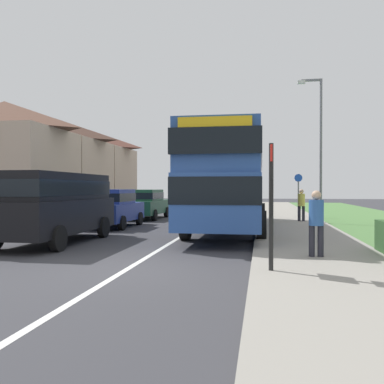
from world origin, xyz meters
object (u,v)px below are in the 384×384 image
at_px(bus_stop_sign, 271,198).
at_px(parked_van_black, 55,202).
at_px(street_lamp_mid, 318,140).
at_px(pedestrian_at_stop, 316,220).
at_px(parked_car_dark_green, 145,203).
at_px(double_decker_bus, 230,178).
at_px(parked_car_blue, 111,207).
at_px(cycle_route_sign, 298,193).
at_px(pedestrian_walking_away, 301,203).

bearing_deg(bus_stop_sign, parked_van_black, 149.26).
bearing_deg(street_lamp_mid, pedestrian_at_stop, -97.58).
relative_size(parked_car_dark_green, street_lamp_mid, 0.66).
xyz_separation_m(double_decker_bus, bus_stop_sign, (1.43, -8.52, -0.60)).
height_order(parked_car_blue, parked_car_dark_green, parked_car_blue).
bearing_deg(street_lamp_mid, parked_car_blue, -162.94).
height_order(parked_van_black, street_lamp_mid, street_lamp_mid).
xyz_separation_m(parked_car_blue, pedestrian_at_stop, (7.77, -7.41, 0.06)).
height_order(cycle_route_sign, street_lamp_mid, street_lamp_mid).
bearing_deg(cycle_route_sign, double_decker_bus, -113.49).
bearing_deg(pedestrian_at_stop, parked_van_black, 164.78).
relative_size(cycle_route_sign, street_lamp_mid, 0.37).
height_order(parked_car_dark_green, cycle_route_sign, cycle_route_sign).
xyz_separation_m(parked_car_dark_green, cycle_route_sign, (8.50, 1.76, 0.52)).
height_order(double_decker_bus, cycle_route_sign, double_decker_bus).
distance_m(parked_car_dark_green, pedestrian_at_stop, 14.71).
bearing_deg(street_lamp_mid, parked_van_black, -137.95).
bearing_deg(parked_car_blue, pedestrian_at_stop, -43.62).
xyz_separation_m(parked_car_dark_green, pedestrian_walking_away, (8.35, -1.74, 0.07)).
xyz_separation_m(double_decker_bus, cycle_route_sign, (3.30, 7.59, -0.72)).
distance_m(pedestrian_at_stop, pedestrian_walking_away, 10.80).
height_order(pedestrian_at_stop, bus_stop_sign, bus_stop_sign).
height_order(pedestrian_at_stop, pedestrian_walking_away, same).
xyz_separation_m(parked_car_blue, street_lamp_mid, (9.13, 2.80, 3.04)).
bearing_deg(parked_van_black, parked_car_blue, 91.29).
bearing_deg(bus_stop_sign, pedestrian_at_stop, 59.43).
xyz_separation_m(double_decker_bus, parked_van_black, (-5.14, -4.62, -0.84)).
height_order(parked_van_black, bus_stop_sign, bus_stop_sign).
distance_m(parked_car_dark_green, street_lamp_mid, 9.85).
distance_m(double_decker_bus, parked_car_blue, 5.45).
bearing_deg(double_decker_bus, parked_car_dark_green, 131.76).
xyz_separation_m(double_decker_bus, parked_car_blue, (-5.26, 0.71, -1.23)).
bearing_deg(cycle_route_sign, parked_van_black, -124.67).
bearing_deg(double_decker_bus, street_lamp_mid, 42.24).
bearing_deg(parked_car_blue, bus_stop_sign, -54.06).
height_order(pedestrian_walking_away, cycle_route_sign, cycle_route_sign).
bearing_deg(street_lamp_mid, cycle_route_sign, 97.93).
relative_size(double_decker_bus, parked_van_black, 2.17).
height_order(parked_van_black, pedestrian_walking_away, parked_van_black).
relative_size(parked_van_black, cycle_route_sign, 2.11).
bearing_deg(bus_stop_sign, street_lamp_mid, 78.55).
xyz_separation_m(parked_car_blue, pedestrian_walking_away, (8.41, 3.38, 0.06)).
height_order(parked_car_dark_green, pedestrian_at_stop, pedestrian_at_stop).
bearing_deg(parked_car_blue, double_decker_bus, -7.67).
bearing_deg(parked_van_black, pedestrian_walking_away, 46.38).
xyz_separation_m(double_decker_bus, pedestrian_walking_away, (3.15, 4.08, -1.17)).
bearing_deg(parked_car_blue, parked_van_black, -88.71).
height_order(double_decker_bus, street_lamp_mid, street_lamp_mid).
bearing_deg(parked_car_dark_green, parked_car_blue, -90.66).
distance_m(pedestrian_at_stop, bus_stop_sign, 2.20).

